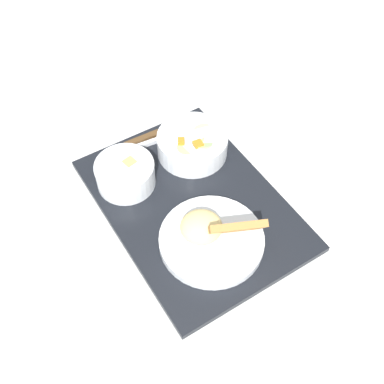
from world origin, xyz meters
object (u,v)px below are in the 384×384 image
object	(u,v)px
knife	(152,136)
spoon	(159,139)
plate_main	(212,236)
bowl_salad	(192,143)
bowl_soup	(125,172)

from	to	relation	value
knife	spoon	distance (m)	0.02
plate_main	bowl_salad	bearing A→B (deg)	164.17
bowl_salad	spoon	world-z (taller)	bowl_salad
bowl_salad	spoon	xyz separation A→B (m)	(-0.06, -0.05, -0.02)
bowl_salad	bowl_soup	bearing A→B (deg)	-82.91
bowl_soup	knife	world-z (taller)	bowl_soup
bowl_soup	knife	bearing A→B (deg)	135.49
knife	plate_main	bearing A→B (deg)	-95.15
bowl_soup	spoon	bearing A→B (deg)	127.97
bowl_soup	plate_main	size ratio (longest dim) A/B	0.61
bowl_soup	knife	size ratio (longest dim) A/B	0.60
spoon	knife	bearing A→B (deg)	120.63
plate_main	knife	bearing A→B (deg)	179.89
bowl_salad	plate_main	bearing A→B (deg)	-15.83
bowl_salad	knife	xyz separation A→B (m)	(-0.07, -0.06, -0.02)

